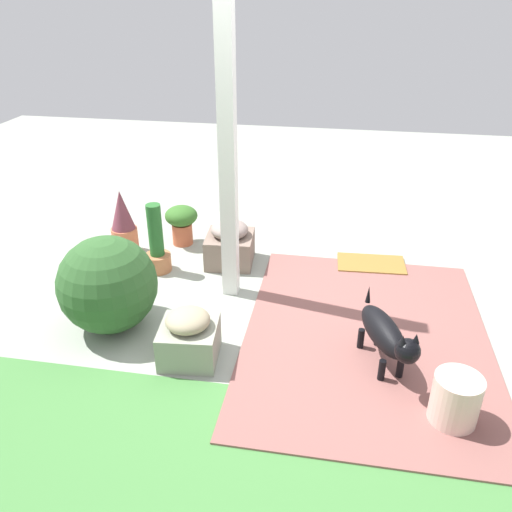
% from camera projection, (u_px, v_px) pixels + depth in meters
% --- Properties ---
extents(ground_plane, '(12.00, 12.00, 0.00)m').
position_uv_depth(ground_plane, '(276.00, 306.00, 4.29)').
color(ground_plane, '#979D91').
extents(brick_path, '(1.80, 2.40, 0.02)m').
position_uv_depth(brick_path, '(366.00, 336.00, 3.90)').
color(brick_path, '#88554F').
rests_on(brick_path, ground).
extents(porch_pillar, '(0.12, 0.12, 2.59)m').
position_uv_depth(porch_pillar, '(227.00, 144.00, 3.89)').
color(porch_pillar, white).
rests_on(porch_pillar, ground).
extents(stone_planter_nearest, '(0.46, 0.47, 0.42)m').
position_uv_depth(stone_planter_nearest, '(230.00, 244.00, 4.87)').
color(stone_planter_nearest, '#806B5E').
rests_on(stone_planter_nearest, ground).
extents(stone_planter_mid, '(0.43, 0.43, 0.39)m').
position_uv_depth(stone_planter_mid, '(189.00, 337.00, 3.61)').
color(stone_planter_mid, gray).
rests_on(stone_planter_mid, ground).
extents(round_shrub, '(0.74, 0.74, 0.74)m').
position_uv_depth(round_shrub, '(108.00, 285.00, 3.87)').
color(round_shrub, '#2E5829').
rests_on(round_shrub, ground).
extents(terracotta_pot_tall, '(0.24, 0.24, 0.65)m').
position_uv_depth(terracotta_pot_tall, '(157.00, 247.00, 4.71)').
color(terracotta_pot_tall, '#AF6942').
rests_on(terracotta_pot_tall, ground).
extents(terracotta_pot_broad, '(0.32, 0.32, 0.40)m').
position_uv_depth(terracotta_pot_broad, '(182.00, 221.00, 5.20)').
color(terracotta_pot_broad, '#B75739').
rests_on(terracotta_pot_broad, ground).
extents(terracotta_pot_spiky, '(0.25, 0.25, 0.64)m').
position_uv_depth(terracotta_pot_spiky, '(123.00, 224.00, 5.01)').
color(terracotta_pot_spiky, '#CB6948').
rests_on(terracotta_pot_spiky, ground).
extents(dog, '(0.40, 0.69, 0.48)m').
position_uv_depth(dog, '(386.00, 335.00, 3.47)').
color(dog, black).
rests_on(dog, ground).
extents(ceramic_urn, '(0.29, 0.29, 0.33)m').
position_uv_depth(ceramic_urn, '(455.00, 400.00, 3.09)').
color(ceramic_urn, beige).
rests_on(ceramic_urn, ground).
extents(doormat, '(0.64, 0.39, 0.03)m').
position_uv_depth(doormat, '(371.00, 264.00, 4.89)').
color(doormat, olive).
rests_on(doormat, ground).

